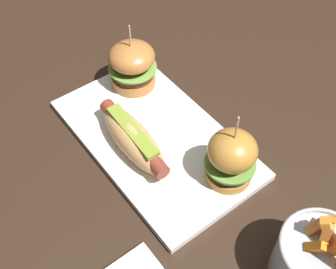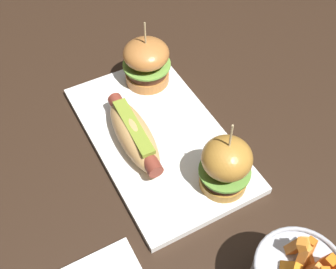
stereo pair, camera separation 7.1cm
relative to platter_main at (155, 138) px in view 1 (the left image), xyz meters
The scene contains 6 objects.
ground_plane 0.01m from the platter_main, ahead, with size 3.00×3.00×0.00m, color black.
platter_main is the anchor object (origin of this frame).
hot_dog 0.06m from the platter_main, 85.99° to the right, with size 0.19×0.06×0.05m.
slider_left 0.15m from the platter_main, 160.81° to the left, with size 0.09×0.09×0.14m.
slider_right 0.16m from the platter_main, 17.52° to the left, with size 0.08×0.08×0.14m.
fries_bucket 0.34m from the platter_main, ahead, with size 0.12×0.12×0.14m.
Camera 1 is at (0.40, -0.28, 0.60)m, focal length 45.30 mm.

